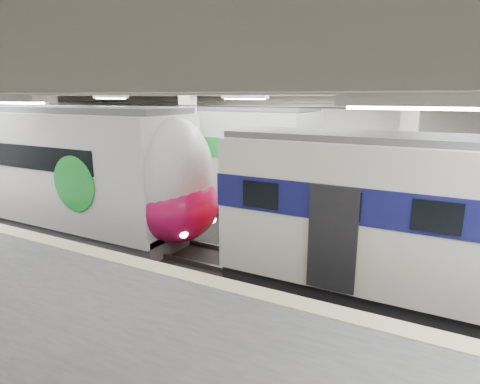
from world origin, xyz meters
The scene contains 3 objects.
station_hall centered at (0.00, -1.74, 3.24)m, with size 36.00×24.00×5.75m.
modern_emu centered at (-6.68, 0.00, 2.27)m, with size 14.41×2.97×4.62m.
far_train centered at (-5.91, 5.50, 2.35)m, with size 14.42×3.53×4.56m.
Camera 1 is at (6.23, -9.95, 4.99)m, focal length 30.00 mm.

